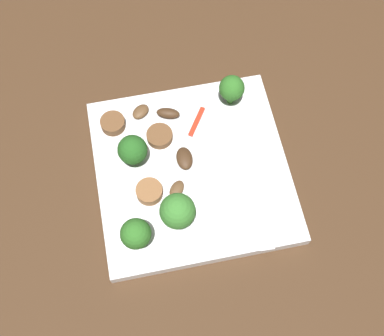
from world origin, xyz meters
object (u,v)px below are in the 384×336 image
(mushroom_1, at_px, (168,113))
(broccoli_floret_3, at_px, (136,234))
(fork, at_px, (255,191))
(mushroom_3, at_px, (141,112))
(broccoli_floret_1, at_px, (232,88))
(sausage_slice_2, at_px, (149,192))
(broccoli_floret_2, at_px, (178,211))
(sausage_slice_1, at_px, (160,136))
(broccoli_floret_0, at_px, (133,150))
(mushroom_0, at_px, (177,189))
(pepper_strip_1, at_px, (197,122))
(mushroom_4, at_px, (184,158))
(plate, at_px, (192,171))
(sausage_slice_0, at_px, (113,123))

(mushroom_1, bearing_deg, broccoli_floret_3, -21.50)
(fork, relative_size, mushroom_3, 7.16)
(broccoli_floret_1, xyz_separation_m, sausage_slice_2, (0.11, -0.13, -0.02))
(broccoli_floret_2, xyz_separation_m, sausage_slice_1, (-0.12, -0.00, -0.03))
(broccoli_floret_0, relative_size, mushroom_0, 1.88)
(mushroom_1, relative_size, pepper_strip_1, 0.70)
(fork, xyz_separation_m, broccoli_floret_1, (-0.14, 0.00, 0.03))
(broccoli_floret_0, bearing_deg, mushroom_4, 78.52)
(plate, xyz_separation_m, mushroom_4, (-0.01, -0.01, 0.01))
(plate, xyz_separation_m, mushroom_1, (-0.08, -0.02, 0.01))
(broccoli_floret_3, xyz_separation_m, mushroom_1, (-0.17, 0.07, -0.03))
(plate, height_order, mushroom_1, mushroom_1)
(plate, bearing_deg, mushroom_4, -149.98)
(plate, height_order, sausage_slice_0, sausage_slice_0)
(fork, relative_size, broccoli_floret_1, 3.74)
(plate, bearing_deg, sausage_slice_1, -147.02)
(mushroom_0, bearing_deg, plate, 137.33)
(mushroom_4, bearing_deg, mushroom_3, -151.05)
(sausage_slice_1, bearing_deg, mushroom_3, -156.01)
(broccoli_floret_0, bearing_deg, plate, 70.04)
(broccoli_floret_3, relative_size, sausage_slice_0, 1.76)
(mushroom_0, bearing_deg, broccoli_floret_2, -8.03)
(sausage_slice_1, relative_size, mushroom_4, 1.06)
(broccoli_floret_0, height_order, broccoli_floret_3, broccoli_floret_3)
(broccoli_floret_0, xyz_separation_m, broccoli_floret_2, (0.09, 0.04, 0.01))
(broccoli_floret_2, relative_size, mushroom_3, 2.22)
(broccoli_floret_0, bearing_deg, sausage_slice_2, 12.78)
(plate, relative_size, broccoli_floret_3, 4.27)
(broccoli_floret_2, relative_size, mushroom_0, 2.18)
(broccoli_floret_2, bearing_deg, sausage_slice_1, -178.71)
(mushroom_3, distance_m, pepper_strip_1, 0.08)
(pepper_strip_1, bearing_deg, broccoli_floret_2, -20.85)
(broccoli_floret_3, distance_m, pepper_strip_1, 0.18)
(plate, height_order, sausage_slice_2, sausage_slice_2)
(broccoli_floret_1, xyz_separation_m, mushroom_1, (0.01, -0.09, -0.02))
(broccoli_floret_2, xyz_separation_m, mushroom_3, (-0.16, -0.02, -0.03))
(broccoli_floret_2, bearing_deg, broccoli_floret_1, 146.74)
(sausage_slice_1, xyz_separation_m, mushroom_4, (0.04, 0.03, 0.00))
(mushroom_1, bearing_deg, sausage_slice_0, -89.00)
(mushroom_4, distance_m, pepper_strip_1, 0.06)
(broccoli_floret_1, height_order, broccoli_floret_3, broccoli_floret_3)
(mushroom_1, bearing_deg, broccoli_floret_2, -5.50)
(sausage_slice_2, xyz_separation_m, pepper_strip_1, (-0.09, 0.08, -0.00))
(broccoli_floret_1, bearing_deg, sausage_slice_1, -70.14)
(broccoli_floret_1, bearing_deg, mushroom_3, -92.12)
(plate, relative_size, mushroom_3, 9.61)
(fork, bearing_deg, broccoli_floret_2, -77.15)
(broccoli_floret_3, relative_size, mushroom_3, 2.25)
(plate, height_order, mushroom_3, mushroom_3)
(sausage_slice_1, distance_m, mushroom_0, 0.08)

